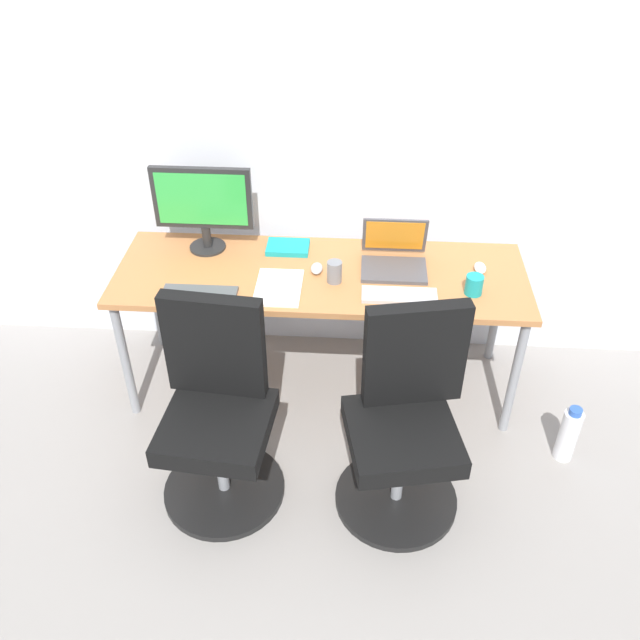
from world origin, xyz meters
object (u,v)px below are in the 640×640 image
(office_chair_left, at_px, (218,414))
(office_chair_right, at_px, (405,424))
(open_laptop, at_px, (394,256))
(desktop_monitor, at_px, (203,203))
(water_bottle_on_floor, at_px, (568,434))
(coffee_mug, at_px, (474,285))

(office_chair_left, bearing_deg, office_chair_right, -0.07)
(open_laptop, bearing_deg, desktop_monitor, 173.85)
(desktop_monitor, height_order, open_laptop, desktop_monitor)
(office_chair_left, xyz_separation_m, desktop_monitor, (-0.19, 0.88, 0.53))
(water_bottle_on_floor, bearing_deg, desktop_monitor, 160.39)
(office_chair_right, xyz_separation_m, open_laptop, (-0.05, 0.78, 0.34))
(office_chair_left, bearing_deg, coffee_mug, 27.32)
(water_bottle_on_floor, relative_size, coffee_mug, 3.37)
(office_chair_left, distance_m, water_bottle_on_floor, 1.62)
(office_chair_right, xyz_separation_m, water_bottle_on_floor, (0.79, 0.25, -0.28))
(office_chair_right, relative_size, desktop_monitor, 1.96)
(office_chair_left, xyz_separation_m, open_laptop, (0.74, 0.78, 0.34))
(office_chair_left, height_order, open_laptop, office_chair_left)
(office_chair_right, bearing_deg, office_chair_left, 179.93)
(water_bottle_on_floor, height_order, open_laptop, open_laptop)
(water_bottle_on_floor, relative_size, desktop_monitor, 0.65)
(office_chair_left, relative_size, open_laptop, 3.03)
(office_chair_right, bearing_deg, water_bottle_on_floor, 17.74)
(water_bottle_on_floor, xyz_separation_m, coffee_mug, (-0.48, 0.31, 0.60))
(office_chair_left, xyz_separation_m, coffee_mug, (1.09, 0.57, 0.33))
(office_chair_left, height_order, coffee_mug, office_chair_left)
(office_chair_right, height_order, open_laptop, office_chair_right)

